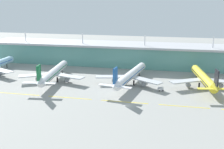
% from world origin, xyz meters
% --- Properties ---
extents(ground_plane, '(600.00, 600.00, 0.00)m').
position_xyz_m(ground_plane, '(0.00, 0.00, 0.00)').
color(ground_plane, gray).
extents(terminal_building, '(288.00, 34.00, 28.49)m').
position_xyz_m(terminal_building, '(-0.00, 97.88, 9.95)').
color(terminal_building, '#5B9E93').
rests_on(terminal_building, ground).
extents(airliner_near_middle, '(48.54, 65.67, 18.90)m').
position_xyz_m(airliner_near_middle, '(-60.59, 35.70, 6.45)').
color(airliner_near_middle, silver).
rests_on(airliner_near_middle, ground).
extents(airliner_center, '(48.11, 67.97, 18.90)m').
position_xyz_m(airliner_center, '(-4.78, 40.17, 6.45)').
color(airliner_center, white).
rests_on(airliner_center, ground).
extents(airliner_far_middle, '(48.26, 60.91, 18.90)m').
position_xyz_m(airliner_far_middle, '(45.33, 43.93, 6.45)').
color(airliner_far_middle, yellow).
rests_on(airliner_far_middle, ground).
extents(taxiway_stripe_west, '(28.00, 0.70, 0.04)m').
position_xyz_m(taxiway_stripe_west, '(-71.00, 5.03, 0.02)').
color(taxiway_stripe_west, yellow).
rests_on(taxiway_stripe_west, ground).
extents(taxiway_stripe_mid_west, '(28.00, 0.70, 0.04)m').
position_xyz_m(taxiway_stripe_mid_west, '(-37.00, 5.03, 0.02)').
color(taxiway_stripe_mid_west, yellow).
rests_on(taxiway_stripe_mid_west, ground).
extents(taxiway_stripe_centre, '(28.00, 0.70, 0.04)m').
position_xyz_m(taxiway_stripe_centre, '(-3.00, 5.03, 0.02)').
color(taxiway_stripe_centre, yellow).
rests_on(taxiway_stripe_centre, ground).
extents(taxiway_stripe_mid_east, '(28.00, 0.70, 0.04)m').
position_xyz_m(taxiway_stripe_mid_east, '(31.00, 5.03, 0.02)').
color(taxiway_stripe_mid_east, yellow).
rests_on(taxiway_stripe_mid_east, ground).
extents(baggage_cart, '(4.02, 3.16, 2.48)m').
position_xyz_m(baggage_cart, '(17.02, 29.89, 1.26)').
color(baggage_cart, silver).
rests_on(baggage_cart, ground).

